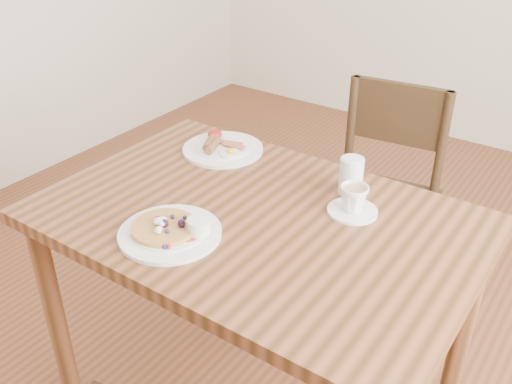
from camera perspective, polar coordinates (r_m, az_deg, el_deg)
dining_table at (r=1.63m, az=0.00°, el=-5.13°), size 1.20×0.80×0.75m
chair_far at (r=2.26m, az=12.31°, el=0.26°), size 0.47×0.47×0.88m
pancake_plate at (r=1.50m, az=-8.47°, el=-3.85°), size 0.27×0.27×0.06m
breakfast_plate at (r=1.92m, az=-3.45°, el=4.45°), size 0.27×0.27×0.04m
teacup_saucer at (r=1.59m, az=9.71°, el=-0.90°), size 0.14×0.14×0.08m
water_glass at (r=1.67m, az=9.49°, el=1.58°), size 0.07×0.07×0.11m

